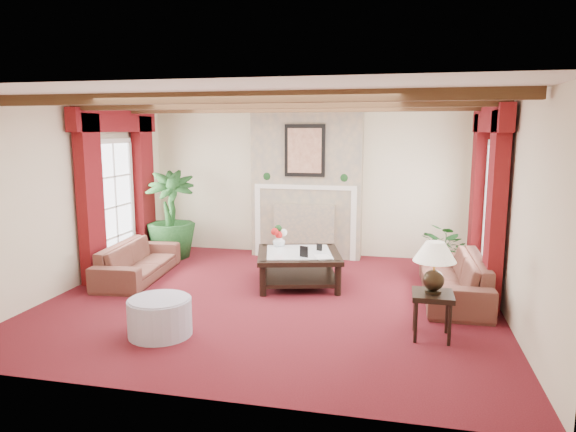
% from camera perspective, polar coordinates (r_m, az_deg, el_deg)
% --- Properties ---
extents(floor, '(6.00, 6.00, 0.00)m').
position_cam_1_polar(floor, '(7.20, -1.69, -9.14)').
color(floor, '#440C13').
rests_on(floor, ground).
extents(ceiling, '(6.00, 6.00, 0.00)m').
position_cam_1_polar(ceiling, '(6.84, -1.81, 12.83)').
color(ceiling, white).
rests_on(ceiling, floor).
extents(back_wall, '(6.00, 0.02, 2.70)m').
position_cam_1_polar(back_wall, '(9.56, 2.32, 3.77)').
color(back_wall, beige).
rests_on(back_wall, ground).
extents(left_wall, '(0.02, 5.50, 2.70)m').
position_cam_1_polar(left_wall, '(8.16, -22.63, 2.07)').
color(left_wall, beige).
rests_on(left_wall, ground).
extents(right_wall, '(0.02, 5.50, 2.70)m').
position_cam_1_polar(right_wall, '(6.81, 23.53, 0.67)').
color(right_wall, beige).
rests_on(right_wall, ground).
extents(ceiling_beams, '(6.00, 3.00, 0.12)m').
position_cam_1_polar(ceiling_beams, '(6.83, -1.80, 12.33)').
color(ceiling_beams, '#3A2312').
rests_on(ceiling_beams, ceiling).
extents(fireplace, '(2.00, 0.52, 2.70)m').
position_cam_1_polar(fireplace, '(9.33, 2.16, 11.93)').
color(fireplace, '#9F8867').
rests_on(fireplace, ground).
extents(french_door_left, '(0.10, 1.10, 2.16)m').
position_cam_1_polar(french_door_left, '(8.93, -19.09, 7.88)').
color(french_door_left, white).
rests_on(french_door_left, ground).
extents(french_door_right, '(0.10, 1.10, 2.16)m').
position_cam_1_polar(french_door_right, '(7.72, 22.30, 7.52)').
color(french_door_right, white).
rests_on(french_door_right, ground).
extents(curtains_left, '(0.20, 2.40, 2.55)m').
position_cam_1_polar(curtains_left, '(8.87, -18.62, 10.61)').
color(curtains_left, '#560B12').
rests_on(curtains_left, ground).
extents(curtains_right, '(0.20, 2.40, 2.55)m').
position_cam_1_polar(curtains_right, '(7.71, 21.68, 10.69)').
color(curtains_right, '#560B12').
rests_on(curtains_right, ground).
extents(sofa_left, '(2.00, 0.93, 0.74)m').
position_cam_1_polar(sofa_left, '(8.41, -16.35, -4.18)').
color(sofa_left, '#3D1018').
rests_on(sofa_left, ground).
extents(sofa_right, '(2.07, 0.67, 0.80)m').
position_cam_1_polar(sofa_right, '(7.46, 17.92, -5.73)').
color(sofa_right, '#3D1018').
rests_on(sofa_right, ground).
extents(potted_palm, '(2.03, 2.22, 0.89)m').
position_cam_1_polar(potted_palm, '(9.59, -12.86, -1.93)').
color(potted_palm, black).
rests_on(potted_palm, ground).
extents(small_plant, '(1.59, 1.59, 0.66)m').
position_cam_1_polar(small_plant, '(8.64, 17.21, -4.14)').
color(small_plant, black).
rests_on(small_plant, ground).
extents(coffee_table, '(1.48, 1.48, 0.50)m').
position_cam_1_polar(coffee_table, '(7.76, 1.18, -5.85)').
color(coffee_table, black).
rests_on(coffee_table, ground).
extents(side_table, '(0.49, 0.49, 0.52)m').
position_cam_1_polar(side_table, '(6.04, 15.68, -10.58)').
color(side_table, black).
rests_on(side_table, ground).
extents(ottoman, '(0.72, 0.72, 0.42)m').
position_cam_1_polar(ottoman, '(6.10, -14.04, -10.85)').
color(ottoman, '#A2A1B6').
rests_on(ottoman, ground).
extents(table_lamp, '(0.47, 0.47, 0.60)m').
position_cam_1_polar(table_lamp, '(5.88, 15.93, -5.44)').
color(table_lamp, black).
rests_on(table_lamp, side_table).
extents(flower_vase, '(0.21, 0.22, 0.19)m').
position_cam_1_polar(flower_vase, '(8.04, -1.01, -2.78)').
color(flower_vase, silver).
rests_on(flower_vase, coffee_table).
extents(book, '(0.23, 0.18, 0.29)m').
position_cam_1_polar(book, '(7.32, 3.09, -3.65)').
color(book, black).
rests_on(book, coffee_table).
extents(photo_frame_a, '(0.13, 0.06, 0.17)m').
position_cam_1_polar(photo_frame_a, '(7.36, 1.79, -4.02)').
color(photo_frame_a, black).
rests_on(photo_frame_a, coffee_table).
extents(photo_frame_b, '(0.09, 0.05, 0.12)m').
position_cam_1_polar(photo_frame_b, '(7.77, 3.50, -3.52)').
color(photo_frame_b, black).
rests_on(photo_frame_b, coffee_table).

